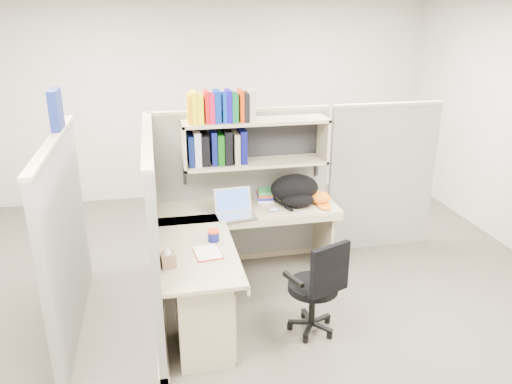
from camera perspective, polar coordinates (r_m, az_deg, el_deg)
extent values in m
plane|color=#3D382F|center=(4.70, 0.48, -12.58)|extent=(6.00, 6.00, 0.00)
plane|color=#B2ABA0|center=(7.01, -4.77, 10.41)|extent=(6.00, 0.00, 6.00)
cube|color=slate|center=(5.14, -1.62, 0.37)|extent=(1.80, 0.06, 1.60)
cube|color=tan|center=(4.92, -1.72, 9.33)|extent=(1.80, 0.08, 0.03)
cube|color=slate|center=(4.24, -11.52, -4.58)|extent=(0.06, 1.80, 1.60)
cube|color=tan|center=(3.97, -12.34, 6.16)|extent=(0.08, 1.80, 0.03)
cube|color=slate|center=(4.30, -20.89, -5.17)|extent=(0.06, 1.80, 1.60)
cube|color=slate|center=(5.60, 14.18, 1.47)|extent=(1.20, 0.06, 1.60)
cube|color=navy|center=(4.34, -21.90, 8.74)|extent=(0.07, 0.27, 0.32)
cube|color=white|center=(4.23, -11.48, 1.22)|extent=(0.00, 0.21, 0.28)
cube|color=tan|center=(4.76, -0.08, 8.10)|extent=(1.40, 0.34, 0.03)
cube|color=tan|center=(4.86, -0.08, 3.37)|extent=(1.40, 0.34, 0.03)
cube|color=tan|center=(4.72, -8.28, 5.22)|extent=(0.03, 0.34, 0.44)
cube|color=tan|center=(4.98, 7.70, 6.07)|extent=(0.03, 0.34, 0.44)
cube|color=black|center=(4.96, -0.46, 6.17)|extent=(1.38, 0.01, 0.41)
cube|color=orange|center=(4.63, -7.68, 9.40)|extent=(0.03, 0.20, 0.26)
cube|color=#F2E305|center=(4.63, -7.15, 9.61)|extent=(0.05, 0.20, 0.29)
cube|color=#FFDA05|center=(4.63, -6.48, 9.47)|extent=(0.06, 0.20, 0.26)
cube|color=red|center=(4.64, -5.70, 9.69)|extent=(0.04, 0.20, 0.29)
cube|color=#C30734|center=(4.64, -5.16, 9.54)|extent=(0.05, 0.20, 0.26)
cube|color=navy|center=(4.65, -4.51, 9.75)|extent=(0.06, 0.20, 0.29)
cube|color=#05309D|center=(4.66, -3.72, 9.61)|extent=(0.04, 0.20, 0.26)
cube|color=#120596|center=(4.66, -3.20, 9.82)|extent=(0.04, 0.20, 0.29)
cube|color=#065925|center=(4.67, -2.54, 9.67)|extent=(0.06, 0.20, 0.26)
cube|color=red|center=(4.68, -1.77, 9.88)|extent=(0.04, 0.20, 0.29)
cube|color=black|center=(4.69, -1.24, 9.72)|extent=(0.05, 0.20, 0.26)
cube|color=tan|center=(4.70, -0.60, 9.93)|extent=(0.06, 0.20, 0.29)
cube|color=#061345|center=(4.75, -7.49, 4.81)|extent=(0.05, 0.24, 0.29)
cube|color=#BDBDBD|center=(4.76, -6.75, 5.03)|extent=(0.06, 0.24, 0.32)
cube|color=black|center=(4.77, -5.88, 4.91)|extent=(0.07, 0.24, 0.29)
cube|color=#070C4A|center=(4.77, -4.90, 5.15)|extent=(0.05, 0.24, 0.32)
cube|color=#0A4309|center=(4.78, -4.16, 5.02)|extent=(0.06, 0.24, 0.29)
cube|color=black|center=(4.79, -3.31, 5.25)|extent=(0.07, 0.24, 0.32)
cube|color=gray|center=(4.80, -2.33, 5.13)|extent=(0.05, 0.24, 0.29)
cube|color=#07094D|center=(4.81, -1.60, 5.34)|extent=(0.06, 0.24, 0.32)
cube|color=tan|center=(4.86, -0.92, -1.87)|extent=(1.74, 0.60, 0.03)
cube|color=tan|center=(4.10, -6.75, -6.48)|extent=(0.60, 1.34, 0.03)
cube|color=tan|center=(4.61, -0.21, -3.66)|extent=(1.74, 0.02, 0.07)
cube|color=tan|center=(4.15, -2.58, -6.57)|extent=(0.02, 1.34, 0.07)
cube|color=tan|center=(3.99, -6.04, -13.54)|extent=(0.40, 0.55, 0.68)
cube|color=tan|center=(3.90, -3.03, -10.81)|extent=(0.02, 0.50, 0.16)
cube|color=tan|center=(4.00, -2.98, -13.01)|extent=(0.02, 0.50, 0.16)
cube|color=tan|center=(4.12, -2.92, -15.57)|extent=(0.02, 0.50, 0.22)
cube|color=#B2B2B7|center=(3.90, -2.88, -10.79)|extent=(0.01, 0.12, 0.01)
cube|color=tan|center=(5.23, 7.70, -4.76)|extent=(0.03, 0.55, 0.70)
cylinder|color=#0D1151|center=(4.17, -4.88, -5.07)|extent=(0.09, 0.09, 0.08)
cylinder|color=red|center=(4.15, -4.89, -4.49)|extent=(0.10, 0.10, 0.02)
ellipsoid|color=#899FC3|center=(4.75, 2.03, -2.04)|extent=(0.10, 0.07, 0.04)
cylinder|color=white|center=(5.00, -1.18, -0.51)|extent=(0.07, 0.07, 0.09)
cylinder|color=black|center=(4.16, 6.53, -10.69)|extent=(0.41, 0.41, 0.06)
cube|color=black|center=(3.91, 8.44, -8.80)|extent=(0.35, 0.17, 0.41)
cylinder|color=black|center=(4.25, 6.44, -12.66)|extent=(0.05, 0.05, 0.36)
cylinder|color=black|center=(4.36, 6.33, -14.93)|extent=(0.39, 0.39, 0.09)
cube|color=black|center=(3.98, 4.28, -9.92)|extent=(0.12, 0.23, 0.04)
cube|color=black|center=(4.21, 8.79, -8.27)|extent=(0.12, 0.23, 0.04)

